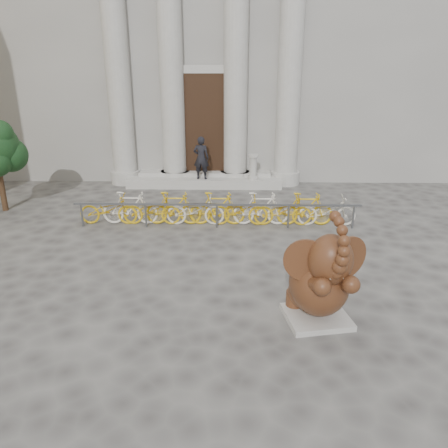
{
  "coord_description": "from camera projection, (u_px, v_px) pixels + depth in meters",
  "views": [
    {
      "loc": [
        1.11,
        -7.31,
        4.52
      ],
      "look_at": [
        0.92,
        2.01,
        1.1
      ],
      "focal_mm": 35.0,
      "sensor_mm": 36.0,
      "label": 1
    }
  ],
  "objects": [
    {
      "name": "balustrade_post",
      "position": [
        253.0,
        168.0,
        16.67
      ],
      "size": [
        0.39,
        0.39,
        0.94
      ],
      "color": "#A8A59E",
      "rests_on": "entrance_steps"
    },
    {
      "name": "bike_rack",
      "position": [
        217.0,
        208.0,
        12.92
      ],
      "size": [
        8.34,
        0.53,
        1.0
      ],
      "color": "slate",
      "rests_on": "ground"
    },
    {
      "name": "pedestrian",
      "position": [
        201.0,
        158.0,
        16.56
      ],
      "size": [
        0.64,
        0.47,
        1.63
      ],
      "primitive_type": "imported",
      "rotation": [
        0.0,
        0.0,
        3.0
      ],
      "color": "black",
      "rests_on": "entrance_steps"
    },
    {
      "name": "classical_building",
      "position": [
        210.0,
        31.0,
        20.4
      ],
      "size": [
        22.0,
        10.7,
        12.0
      ],
      "color": "gray",
      "rests_on": "ground"
    },
    {
      "name": "entrance_steps",
      "position": [
        205.0,
        181.0,
        17.2
      ],
      "size": [
        6.0,
        1.2,
        0.36
      ],
      "primitive_type": "cube",
      "color": "#A8A59E",
      "rests_on": "ground"
    },
    {
      "name": "ground",
      "position": [
        174.0,
        313.0,
        8.44
      ],
      "size": [
        80.0,
        80.0,
        0.0
      ],
      "primitive_type": "plane",
      "color": "#474442",
      "rests_on": "ground"
    },
    {
      "name": "elephant_statue",
      "position": [
        320.0,
        281.0,
        7.9
      ],
      "size": [
        1.5,
        1.77,
        2.28
      ],
      "rotation": [
        0.0,
        0.0,
        0.19
      ],
      "color": "#A8A59E",
      "rests_on": "ground"
    }
  ]
}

